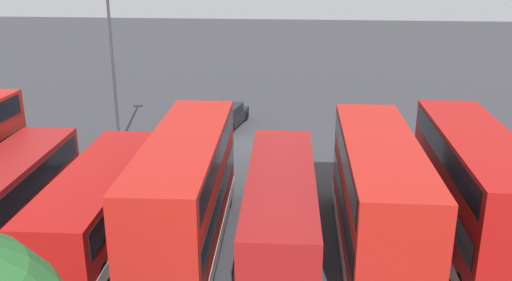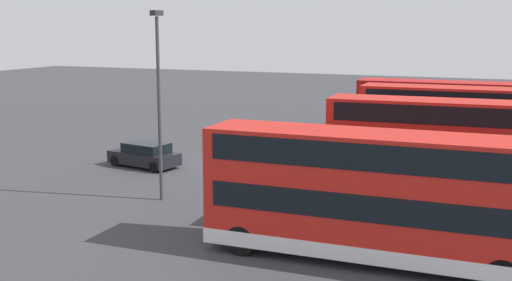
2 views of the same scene
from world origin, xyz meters
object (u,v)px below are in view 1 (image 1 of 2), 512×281
object	(u,v)px
bus_single_deck_sixth	(100,202)
car_hatchback_silver	(227,116)
bus_double_decker_third	(378,196)
lamp_post_tall	(112,61)
bus_double_decker_second	(473,189)
bus_double_decker_fifth	(186,191)
bus_single_deck_fourth	(281,205)

from	to	relation	value
bus_single_deck_sixth	car_hatchback_silver	xyz separation A→B (m)	(-2.73, -15.82, -0.92)
bus_double_decker_third	lamp_post_tall	size ratio (longest dim) A/B	1.19
bus_double_decker_second	car_hatchback_silver	size ratio (longest dim) A/B	2.36
bus_double_decker_third	bus_double_decker_fifth	bearing A→B (deg)	1.19
bus_double_decker_second	bus_double_decker_fifth	size ratio (longest dim) A/B	0.97
bus_double_decker_second	lamp_post_tall	bearing A→B (deg)	-31.35
bus_single_deck_fourth	bus_double_decker_fifth	distance (m)	3.69
bus_single_deck_fourth	car_hatchback_silver	xyz separation A→B (m)	(4.34, -15.44, -0.92)
bus_double_decker_third	bus_double_decker_fifth	size ratio (longest dim) A/B	0.97
bus_double_decker_third	bus_single_deck_fourth	xyz separation A→B (m)	(3.55, -0.70, -0.83)
bus_single_deck_fourth	bus_double_decker_fifth	world-z (taller)	bus_double_decker_fifth
bus_double_decker_fifth	lamp_post_tall	world-z (taller)	lamp_post_tall
bus_single_deck_fourth	bus_single_deck_sixth	distance (m)	7.08
bus_single_deck_sixth	lamp_post_tall	bearing A→B (deg)	-74.60
bus_single_deck_sixth	lamp_post_tall	distance (m)	12.19
bus_double_decker_fifth	car_hatchback_silver	size ratio (longest dim) A/B	2.42
lamp_post_tall	bus_double_decker_third	bearing A→B (deg)	139.85
bus_single_deck_sixth	car_hatchback_silver	distance (m)	16.08
bus_single_deck_fourth	lamp_post_tall	bearing A→B (deg)	-46.93
bus_double_decker_third	lamp_post_tall	xyz separation A→B (m)	(13.73, -11.58, 2.64)
bus_double_decker_fifth	bus_double_decker_third	bearing A→B (deg)	-178.81
bus_single_deck_fourth	bus_double_decker_third	bearing A→B (deg)	168.90
bus_double_decker_fifth	bus_single_deck_fourth	bearing A→B (deg)	-166.41
bus_double_decker_second	bus_single_deck_sixth	size ratio (longest dim) A/B	1.03
bus_double_decker_second	lamp_post_tall	xyz separation A→B (m)	(17.38, -10.59, 2.64)
bus_double_decker_second	car_hatchback_silver	bearing A→B (deg)	-52.68
bus_double_decker_second	bus_double_decker_fifth	distance (m)	10.76
bus_double_decker_fifth	bus_single_deck_sixth	xyz separation A→B (m)	(3.58, -0.46, -0.83)
bus_double_decker_fifth	bus_double_decker_second	bearing A→B (deg)	-173.91
bus_single_deck_fourth	car_hatchback_silver	size ratio (longest dim) A/B	2.46
bus_single_deck_fourth	bus_double_decker_fifth	size ratio (longest dim) A/B	1.02
bus_double_decker_second	bus_double_decker_third	xyz separation A→B (m)	(3.65, 0.99, -0.00)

